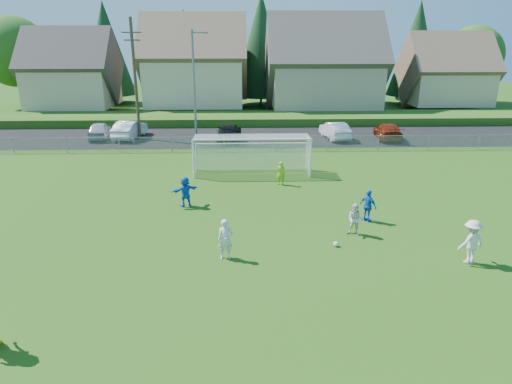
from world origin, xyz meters
TOP-DOWN VIEW (x-y plane):
  - ground at (0.00, 0.00)m, footprint 160.00×160.00m
  - asphalt_lot at (0.00, 27.50)m, footprint 60.00×60.00m
  - grass_embankment at (0.00, 35.00)m, footprint 70.00×6.00m
  - soccer_ball at (3.27, 4.84)m, footprint 0.22×0.22m
  - player_white_a at (-1.35, 3.92)m, footprint 0.62×0.43m
  - player_white_b at (4.33, 6.00)m, footprint 0.88×0.80m
  - player_white_c at (8.18, 3.25)m, footprint 1.29×0.99m
  - player_blue_a at (5.33, 7.58)m, footprint 0.86×0.97m
  - player_blue_b at (-3.61, 10.00)m, footprint 1.52×1.16m
  - goalkeeper at (1.66, 13.50)m, footprint 0.57×0.43m
  - car_a at (-13.05, 27.38)m, footprint 2.20×4.34m
  - car_b at (-10.43, 27.39)m, footprint 2.29×4.92m
  - car_d at (-1.70, 26.28)m, footprint 2.15×4.89m
  - car_f at (7.51, 26.53)m, footprint 2.12×4.60m
  - car_g at (12.09, 26.20)m, footprint 2.54×4.97m
  - soccer_goal at (0.00, 16.05)m, footprint 7.42×1.90m
  - chainlink_fence at (0.00, 22.00)m, footprint 52.06×0.06m
  - streetlight at (-4.45, 26.00)m, footprint 1.38×0.18m
  - utility_pole at (-9.50, 27.00)m, footprint 1.60×0.26m
  - houses_row at (1.97, 42.46)m, footprint 53.90×11.45m
  - tree_row at (1.04, 48.74)m, footprint 65.98×12.36m

SIDE VIEW (x-z plane):
  - ground at x=0.00m, z-range 0.00..0.00m
  - asphalt_lot at x=0.00m, z-range 0.01..0.01m
  - soccer_ball at x=3.27m, z-range 0.00..0.22m
  - grass_embankment at x=0.00m, z-range 0.00..0.80m
  - chainlink_fence at x=0.00m, z-range 0.03..1.23m
  - car_g at x=12.09m, z-range 0.00..1.38m
  - car_d at x=-1.70m, z-range 0.00..1.40m
  - car_a at x=-13.05m, z-range 0.00..1.42m
  - goalkeeper at x=1.66m, z-range 0.00..1.43m
  - car_f at x=7.51m, z-range 0.00..1.46m
  - player_white_b at x=4.33m, z-range 0.00..1.47m
  - car_b at x=-10.43m, z-range 0.00..1.56m
  - player_blue_a at x=5.33m, z-range 0.00..1.57m
  - player_blue_b at x=-3.61m, z-range 0.00..1.60m
  - player_white_a at x=-1.35m, z-range 0.00..1.64m
  - player_white_c at x=8.18m, z-range 0.00..1.77m
  - soccer_goal at x=0.00m, z-range 0.38..2.88m
  - streetlight at x=-4.45m, z-range 0.34..9.34m
  - utility_pole at x=-9.50m, z-range 0.15..10.15m
  - tree_row at x=1.04m, z-range 0.01..13.81m
  - houses_row at x=1.97m, z-range 0.69..13.97m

